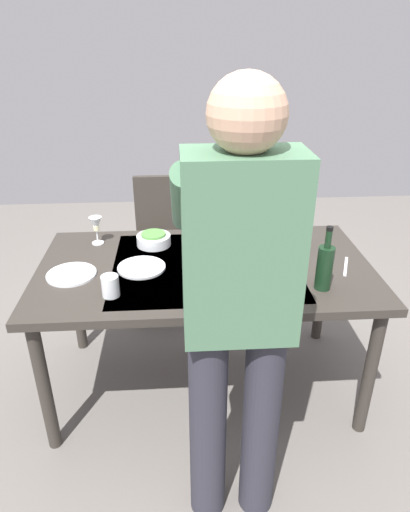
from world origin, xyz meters
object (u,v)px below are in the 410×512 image
at_px(dining_table, 205,278).
at_px(person_server, 238,306).
at_px(water_cup_far_right, 278,240).
at_px(water_cup_near_left, 201,230).
at_px(wine_glass_left, 304,230).
at_px(serving_bowl_pasta, 229,252).
at_px(wine_bottle, 325,266).
at_px(dinner_plate_far, 142,267).
at_px(water_cup_far_left, 260,233).
at_px(chair_near, 166,237).
at_px(dinner_plate_near, 72,274).
at_px(water_cup_near_right, 110,286).
at_px(wine_glass_right, 96,225).
at_px(side_bowl_salad, 154,239).

height_order(dining_table, person_server, person_server).
bearing_deg(dining_table, water_cup_far_right, -159.00).
height_order(water_cup_near_left, water_cup_far_right, same).
height_order(wine_glass_left, serving_bowl_pasta, wine_glass_left).
distance_m(wine_bottle, dinner_plate_far, 0.85).
relative_size(water_cup_near_left, water_cup_far_left, 1.14).
bearing_deg(dinner_plate_far, dining_table, -177.28).
xyz_separation_m(chair_near, serving_bowl_pasta, (-0.33, 0.76, 0.25)).
height_order(dinner_plate_near, dinner_plate_far, same).
xyz_separation_m(dining_table, water_cup_far_left, (-0.31, -0.26, 0.12)).
relative_size(water_cup_far_left, dinner_plate_near, 0.40).
bearing_deg(person_server, water_cup_near_right, -42.96).
relative_size(wine_glass_right, water_cup_near_left, 1.44).
bearing_deg(side_bowl_salad, water_cup_far_left, -178.59).
distance_m(chair_near, water_cup_far_right, 0.94).
height_order(wine_glass_right, water_cup_near_left, wine_glass_right).
bearing_deg(wine_bottle, chair_near, -56.38).
distance_m(dining_table, dinner_plate_far, 0.32).
xyz_separation_m(wine_glass_right, water_cup_far_left, (-0.87, 0.02, -0.06)).
xyz_separation_m(wine_glass_right, water_cup_near_left, (-0.56, -0.03, -0.05)).
xyz_separation_m(water_cup_near_left, dinner_plate_near, (0.63, 0.38, -0.05)).
bearing_deg(dinner_plate_near, chair_near, -115.31).
relative_size(person_server, dinner_plate_near, 7.34).
relative_size(dining_table, person_server, 0.96).
height_order(dining_table, wine_glass_left, wine_glass_left).
height_order(wine_bottle, wine_glass_right, wine_bottle).
relative_size(wine_glass_right, side_bowl_salad, 0.84).
distance_m(wine_glass_right, dinner_plate_near, 0.37).
xyz_separation_m(water_cup_far_right, side_bowl_salad, (0.64, -0.10, -0.02)).
relative_size(wine_bottle, water_cup_far_left, 3.21).
distance_m(chair_near, wine_glass_left, 1.04).
bearing_deg(wine_glass_right, chair_near, -122.82).
xyz_separation_m(serving_bowl_pasta, dinner_plate_near, (0.75, 0.13, -0.03)).
bearing_deg(dining_table, dinner_plate_near, 5.61).
bearing_deg(side_bowl_salad, chair_near, -94.66).
xyz_separation_m(water_cup_near_left, water_cup_far_left, (-0.31, 0.05, -0.01)).
height_order(water_cup_far_left, water_cup_far_right, water_cup_far_right).
distance_m(chair_near, water_cup_near_right, 1.13).
xyz_separation_m(water_cup_far_right, dinner_plate_near, (1.02, 0.21, -0.05)).
height_order(serving_bowl_pasta, dinner_plate_near, serving_bowl_pasta).
bearing_deg(water_cup_far_left, dinner_plate_far, 24.11).
height_order(wine_bottle, side_bowl_salad, wine_bottle).
bearing_deg(water_cup_far_right, water_cup_near_left, -23.12).
bearing_deg(water_cup_far_right, side_bowl_salad, -8.90).
xyz_separation_m(wine_glass_left, dinner_plate_far, (0.83, 0.16, -0.10)).
distance_m(chair_near, person_server, 1.62).
relative_size(chair_near, wine_glass_right, 6.03).
height_order(water_cup_far_right, dinner_plate_near, water_cup_far_right).
xyz_separation_m(person_server, dinner_plate_far, (0.37, -0.69, -0.21)).
distance_m(dining_table, person_server, 0.77).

